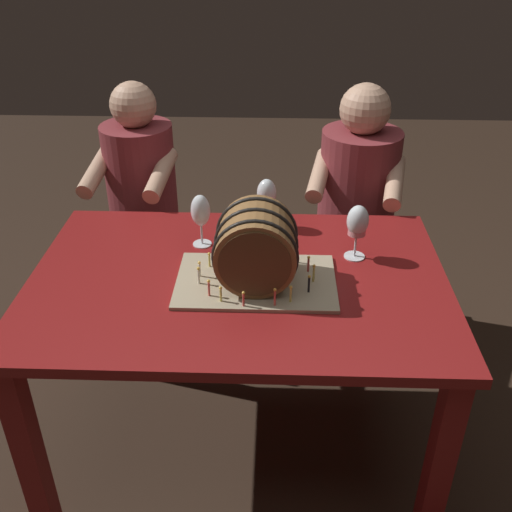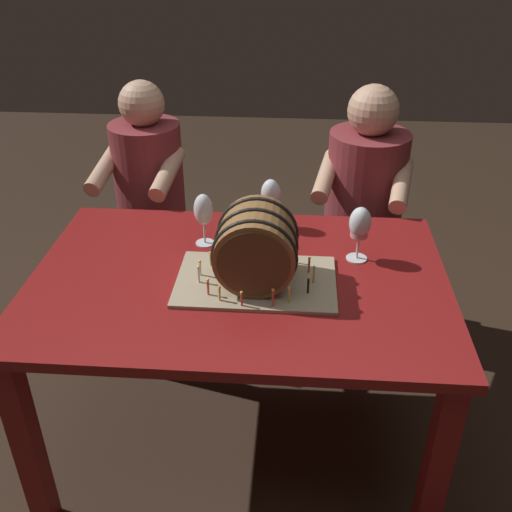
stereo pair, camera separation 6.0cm
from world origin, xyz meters
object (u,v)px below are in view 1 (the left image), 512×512
at_px(wine_glass_rose, 358,224).
at_px(person_seated_left, 146,224).
at_px(barrel_cake, 256,250).
at_px(dining_table, 239,304).
at_px(wine_glass_empty, 201,212).
at_px(wine_glass_amber, 267,196).
at_px(person_seated_right, 354,223).

relative_size(wine_glass_rose, person_seated_left, 0.17).
bearing_deg(barrel_cake, wine_glass_rose, 27.71).
distance_m(dining_table, wine_glass_rose, 0.48).
bearing_deg(wine_glass_empty, barrel_cake, -50.31).
bearing_deg(barrel_cake, wine_glass_empty, 129.69).
distance_m(wine_glass_empty, wine_glass_rose, 0.54).
distance_m(barrel_cake, person_seated_left, 1.02).
xyz_separation_m(wine_glass_rose, wine_glass_amber, (-0.31, 0.21, -0.00)).
relative_size(barrel_cake, person_seated_left, 0.43).
relative_size(dining_table, person_seated_right, 1.16).
distance_m(barrel_cake, person_seated_right, 0.96).
bearing_deg(wine_glass_empty, dining_table, -55.96).
xyz_separation_m(wine_glass_empty, person_seated_right, (0.62, 0.56, -0.33)).
xyz_separation_m(dining_table, barrel_cake, (0.06, -0.03, 0.23)).
distance_m(person_seated_left, person_seated_right, 0.95).
xyz_separation_m(dining_table, person_seated_right, (0.48, 0.77, -0.09)).
xyz_separation_m(wine_glass_rose, person_seated_left, (-0.87, 0.63, -0.35)).
relative_size(barrel_cake, wine_glass_rose, 2.62).
distance_m(dining_table, wine_glass_amber, 0.43).
relative_size(dining_table, wine_glass_rose, 7.01).
relative_size(dining_table, wine_glass_amber, 7.14).
bearing_deg(person_seated_right, wine_glass_amber, -133.41).
bearing_deg(wine_glass_rose, wine_glass_empty, 172.82).
bearing_deg(person_seated_left, wine_glass_amber, -36.39).
xyz_separation_m(wine_glass_empty, wine_glass_rose, (0.53, -0.07, -0.00)).
relative_size(dining_table, person_seated_left, 1.16).
xyz_separation_m(person_seated_left, person_seated_right, (0.95, 0.00, 0.02)).
relative_size(wine_glass_rose, person_seated_right, 0.17).
bearing_deg(wine_glass_amber, barrel_cake, -93.65).
xyz_separation_m(barrel_cake, person_seated_right, (0.42, 0.80, -0.32)).
distance_m(dining_table, barrel_cake, 0.24).
bearing_deg(wine_glass_amber, person_seated_left, 143.61).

